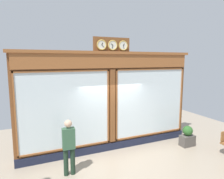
% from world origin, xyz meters
% --- Properties ---
extents(shop_facade, '(6.89, 0.42, 4.20)m').
position_xyz_m(shop_facade, '(0.00, -0.13, 1.86)').
color(shop_facade, brown).
rests_on(shop_facade, ground_plane).
extents(pedestrian, '(0.37, 0.24, 1.69)m').
position_xyz_m(pedestrian, '(1.85, 1.05, 0.93)').
color(pedestrian, '#1C2F21').
rests_on(pedestrian, ground_plane).
extents(planter_box, '(0.56, 0.36, 0.43)m').
position_xyz_m(planter_box, '(-2.89, 0.89, 0.22)').
color(planter_box, '#4C4742').
rests_on(planter_box, ground_plane).
extents(planter_shrub, '(0.39, 0.39, 0.39)m').
position_xyz_m(planter_shrub, '(-2.89, 0.89, 0.63)').
color(planter_shrub, '#285623').
rests_on(planter_shrub, planter_box).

